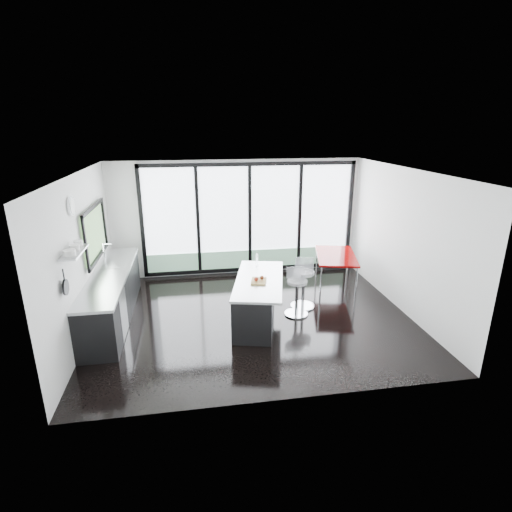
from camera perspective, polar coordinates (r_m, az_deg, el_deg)
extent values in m
cube|color=black|center=(7.89, -0.37, -8.68)|extent=(6.00, 5.00, 0.00)
cube|color=white|center=(7.07, -0.41, 11.98)|extent=(6.00, 5.00, 0.00)
cube|color=silver|center=(9.75, -2.70, 5.40)|extent=(6.00, 0.00, 2.80)
cube|color=white|center=(9.76, -0.92, 5.43)|extent=(5.00, 0.02, 2.50)
cube|color=slate|center=(10.00, -0.86, -0.38)|extent=(5.00, 0.02, 0.44)
cube|color=black|center=(9.62, -8.30, 5.05)|extent=(0.08, 0.04, 2.50)
cube|color=black|center=(9.72, -0.89, 5.38)|extent=(0.08, 0.04, 2.50)
cube|color=black|center=(9.98, 6.26, 5.61)|extent=(0.08, 0.04, 2.50)
cube|color=silver|center=(5.07, 4.08, -7.26)|extent=(6.00, 0.00, 2.80)
cube|color=silver|center=(7.52, -23.60, -0.12)|extent=(0.00, 5.00, 2.80)
cube|color=#608B54|center=(8.30, -22.17, 3.15)|extent=(0.02, 1.60, 0.90)
cube|color=#AAADAF|center=(6.60, -24.55, 0.50)|extent=(0.25, 0.80, 0.03)
cylinder|color=white|center=(7.01, -24.90, 6.50)|extent=(0.04, 0.30, 0.30)
cylinder|color=black|center=(6.38, -25.55, -4.04)|extent=(0.03, 0.24, 0.24)
cube|color=silver|center=(8.35, 20.42, 2.01)|extent=(0.00, 5.00, 2.80)
cube|color=black|center=(8.14, -19.87, -5.57)|extent=(0.65, 3.20, 0.87)
cube|color=#AAADAF|center=(7.97, -20.23, -2.54)|extent=(0.69, 3.24, 0.05)
cube|color=#AAADAF|center=(8.44, -19.65, -1.34)|extent=(0.45, 0.48, 0.06)
cylinder|color=silver|center=(8.39, -20.83, 0.18)|extent=(0.02, 0.02, 0.44)
cube|color=#AAADAF|center=(7.42, -18.42, -7.92)|extent=(0.03, 0.60, 0.80)
cube|color=black|center=(7.63, -0.09, -6.35)|extent=(1.12, 2.09, 0.79)
cube|color=#AAADAF|center=(7.47, 0.47, -3.47)|extent=(1.31, 2.19, 0.05)
cube|color=tan|center=(7.33, 0.40, -3.60)|extent=(0.35, 0.41, 0.03)
sphere|color=maroon|center=(7.27, 0.03, -3.33)|extent=(0.10, 0.10, 0.08)
sphere|color=#58210C|center=(7.35, 0.85, -3.11)|extent=(0.09, 0.09, 0.08)
cylinder|color=silver|center=(8.05, 0.12, -0.67)|extent=(0.08, 0.08, 0.25)
cylinder|color=silver|center=(7.86, 5.83, -5.93)|extent=(0.47, 0.47, 0.73)
cylinder|color=silver|center=(8.19, 6.75, -4.73)|extent=(0.62, 0.62, 0.78)
cube|color=#790404|center=(9.25, 11.21, -2.17)|extent=(1.18, 1.63, 0.79)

